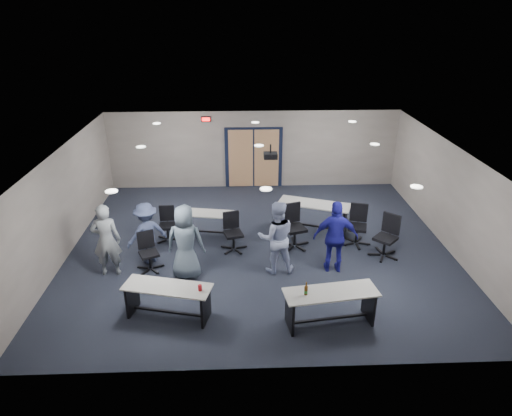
{
  "coord_description": "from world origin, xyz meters",
  "views": [
    {
      "loc": [
        -0.53,
        -10.79,
        5.98
      ],
      "look_at": [
        -0.11,
        -0.3,
        1.28
      ],
      "focal_mm": 32.0,
      "sensor_mm": 36.0,
      "label": 1
    }
  ],
  "objects_px": {
    "table_back_right": "(314,212)",
    "person_navy": "(336,237)",
    "person_plaid": "(185,242)",
    "person_lightblue": "(276,237)",
    "chair_back_a": "(167,225)",
    "chair_loose_right": "(386,237)",
    "table_front_left": "(168,296)",
    "table_front_right": "(330,302)",
    "person_back": "(147,233)",
    "person_gray": "(106,240)",
    "chair_back_d": "(357,226)",
    "table_back_left": "(208,220)",
    "chair_back_b": "(233,232)",
    "chair_loose_left": "(149,252)",
    "chair_back_c": "(295,227)"
  },
  "relations": [
    {
      "from": "chair_back_c",
      "to": "chair_back_b",
      "type": "bearing_deg",
      "value": 165.59
    },
    {
      "from": "chair_back_c",
      "to": "person_back",
      "type": "relative_size",
      "value": 0.74
    },
    {
      "from": "table_front_right",
      "to": "person_navy",
      "type": "distance_m",
      "value": 2.13
    },
    {
      "from": "table_front_left",
      "to": "person_back",
      "type": "xyz_separation_m",
      "value": [
        -0.81,
        2.29,
        0.29
      ]
    },
    {
      "from": "table_front_left",
      "to": "chair_back_c",
      "type": "distance_m",
      "value": 4.13
    },
    {
      "from": "chair_back_a",
      "to": "chair_loose_left",
      "type": "distance_m",
      "value": 1.53
    },
    {
      "from": "person_plaid",
      "to": "table_back_right",
      "type": "bearing_deg",
      "value": -139.82
    },
    {
      "from": "table_front_left",
      "to": "person_navy",
      "type": "bearing_deg",
      "value": 37.7
    },
    {
      "from": "chair_back_a",
      "to": "person_back",
      "type": "height_order",
      "value": "person_back"
    },
    {
      "from": "person_gray",
      "to": "chair_back_d",
      "type": "bearing_deg",
      "value": -173.37
    },
    {
      "from": "chair_loose_right",
      "to": "table_front_left",
      "type": "bearing_deg",
      "value": -112.63
    },
    {
      "from": "chair_back_b",
      "to": "person_navy",
      "type": "xyz_separation_m",
      "value": [
        2.45,
        -1.1,
        0.39
      ]
    },
    {
      "from": "table_back_left",
      "to": "chair_loose_right",
      "type": "relative_size",
      "value": 1.54
    },
    {
      "from": "chair_back_b",
      "to": "person_plaid",
      "type": "relative_size",
      "value": 0.56
    },
    {
      "from": "chair_back_d",
      "to": "table_front_right",
      "type": "bearing_deg",
      "value": -95.94
    },
    {
      "from": "table_back_right",
      "to": "person_navy",
      "type": "xyz_separation_m",
      "value": [
        0.16,
        -2.22,
        0.35
      ]
    },
    {
      "from": "table_front_left",
      "to": "chair_loose_right",
      "type": "bearing_deg",
      "value": 37.38
    },
    {
      "from": "person_lightblue",
      "to": "table_front_right",
      "type": "bearing_deg",
      "value": 110.94
    },
    {
      "from": "person_gray",
      "to": "person_navy",
      "type": "relative_size",
      "value": 1.01
    },
    {
      "from": "person_gray",
      "to": "table_back_left",
      "type": "bearing_deg",
      "value": -143.61
    },
    {
      "from": "chair_loose_left",
      "to": "chair_back_d",
      "type": "bearing_deg",
      "value": -12.71
    },
    {
      "from": "chair_back_c",
      "to": "person_gray",
      "type": "height_order",
      "value": "person_gray"
    },
    {
      "from": "table_back_left",
      "to": "chair_loose_right",
      "type": "height_order",
      "value": "chair_loose_right"
    },
    {
      "from": "chair_loose_left",
      "to": "chair_loose_right",
      "type": "bearing_deg",
      "value": -20.3
    },
    {
      "from": "table_back_left",
      "to": "person_gray",
      "type": "xyz_separation_m",
      "value": [
        -2.26,
        -1.96,
        0.45
      ]
    },
    {
      "from": "chair_back_a",
      "to": "chair_back_b",
      "type": "height_order",
      "value": "chair_back_b"
    },
    {
      "from": "table_front_right",
      "to": "person_back",
      "type": "bearing_deg",
      "value": 138.97
    },
    {
      "from": "table_back_right",
      "to": "chair_back_a",
      "type": "bearing_deg",
      "value": -151.58
    },
    {
      "from": "table_back_right",
      "to": "chair_back_c",
      "type": "relative_size",
      "value": 1.8
    },
    {
      "from": "table_front_right",
      "to": "chair_back_a",
      "type": "distance_m",
      "value": 5.3
    },
    {
      "from": "chair_back_a",
      "to": "table_back_left",
      "type": "bearing_deg",
      "value": 12.02
    },
    {
      "from": "person_plaid",
      "to": "person_lightblue",
      "type": "xyz_separation_m",
      "value": [
        2.14,
        0.15,
        0.0
      ]
    },
    {
      "from": "chair_back_a",
      "to": "person_plaid",
      "type": "bearing_deg",
      "value": -72.06
    },
    {
      "from": "table_front_right",
      "to": "person_navy",
      "type": "relative_size",
      "value": 1.07
    },
    {
      "from": "chair_loose_right",
      "to": "person_navy",
      "type": "relative_size",
      "value": 0.62
    },
    {
      "from": "table_front_right",
      "to": "person_navy",
      "type": "height_order",
      "value": "person_navy"
    },
    {
      "from": "person_navy",
      "to": "chair_back_c",
      "type": "bearing_deg",
      "value": -51.06
    },
    {
      "from": "person_plaid",
      "to": "person_navy",
      "type": "distance_m",
      "value": 3.56
    },
    {
      "from": "chair_back_b",
      "to": "table_back_right",
      "type": "bearing_deg",
      "value": 10.2
    },
    {
      "from": "table_back_left",
      "to": "person_back",
      "type": "xyz_separation_m",
      "value": [
        -1.42,
        -1.39,
        0.33
      ]
    },
    {
      "from": "table_back_left",
      "to": "chair_back_c",
      "type": "xyz_separation_m",
      "value": [
        2.35,
        -0.79,
        0.13
      ]
    },
    {
      "from": "table_back_left",
      "to": "chair_back_b",
      "type": "xyz_separation_m",
      "value": [
        0.71,
        -0.9,
        0.05
      ]
    },
    {
      "from": "table_back_right",
      "to": "chair_loose_right",
      "type": "relative_size",
      "value": 1.88
    },
    {
      "from": "table_front_left",
      "to": "person_lightblue",
      "type": "height_order",
      "value": "person_lightblue"
    },
    {
      "from": "chair_back_a",
      "to": "person_navy",
      "type": "distance_m",
      "value": 4.61
    },
    {
      "from": "chair_loose_left",
      "to": "person_back",
      "type": "bearing_deg",
      "value": 77.87
    },
    {
      "from": "table_front_right",
      "to": "chair_back_d",
      "type": "xyz_separation_m",
      "value": [
        1.37,
        3.32,
        0.03
      ]
    },
    {
      "from": "chair_back_b",
      "to": "person_back",
      "type": "height_order",
      "value": "person_back"
    },
    {
      "from": "table_back_right",
      "to": "person_lightblue",
      "type": "relative_size",
      "value": 1.16
    },
    {
      "from": "table_front_left",
      "to": "chair_back_d",
      "type": "distance_m",
      "value": 5.51
    }
  ]
}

